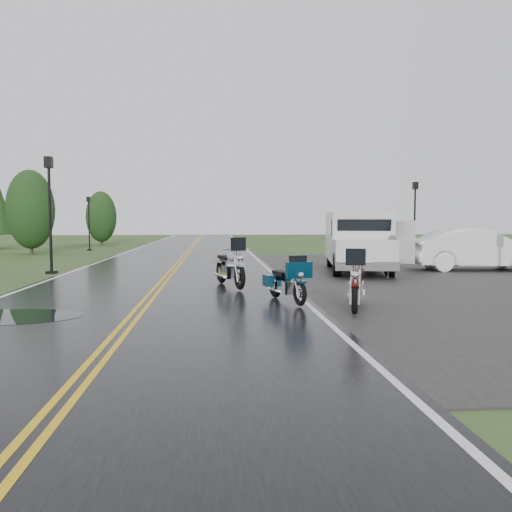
{
  "coord_description": "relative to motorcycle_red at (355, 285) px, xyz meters",
  "views": [
    {
      "loc": [
        1.63,
        -11.88,
        1.98
      ],
      "look_at": [
        2.8,
        2.0,
        1.0
      ],
      "focal_mm": 35.0,
      "sensor_mm": 36.0,
      "label": 1
    }
  ],
  "objects": [
    {
      "name": "tree_left_mid",
      "position": [
        -13.8,
        20.96,
        1.48
      ],
      "size": [
        2.75,
        2.75,
        4.3
      ],
      "primitive_type": null,
      "color": "#1E3D19",
      "rests_on": "ground"
    },
    {
      "name": "person_at_van",
      "position": [
        3.15,
        6.57,
        0.07
      ],
      "size": [
        0.56,
        0.39,
        1.47
      ],
      "primitive_type": "imported",
      "rotation": [
        0.0,
        0.0,
        3.06
      ],
      "color": "#55555A",
      "rests_on": "ground"
    },
    {
      "name": "lamp_post_far_left",
      "position": [
        -11.18,
        24.16,
        1.15
      ],
      "size": [
        0.31,
        0.31,
        3.63
      ],
      "primitive_type": null,
      "color": "black",
      "rests_on": "ground"
    },
    {
      "name": "motorcycle_teal",
      "position": [
        -0.95,
        1.13,
        -0.09
      ],
      "size": [
        1.22,
        2.07,
        1.15
      ],
      "primitive_type": null,
      "rotation": [
        0.0,
        0.0,
        0.28
      ],
      "color": "#05283E",
      "rests_on": "ground"
    },
    {
      "name": "ground",
      "position": [
        -4.5,
        1.95,
        -0.67
      ],
      "size": [
        120.0,
        120.0,
        0.0
      ],
      "primitive_type": "plane",
      "color": "#2D471E",
      "rests_on": "ground"
    },
    {
      "name": "lamp_post_far_right",
      "position": [
        8.18,
        16.85,
        1.42
      ],
      "size": [
        0.36,
        0.36,
        4.17
      ],
      "primitive_type": null,
      "color": "black",
      "rests_on": "ground"
    },
    {
      "name": "sedan_white",
      "position": [
        7.46,
        9.02,
        0.17
      ],
      "size": [
        5.18,
        2.16,
        1.67
      ],
      "primitive_type": "imported",
      "rotation": [
        0.0,
        0.0,
        1.49
      ],
      "color": "white",
      "rests_on": "ground"
    },
    {
      "name": "motorcycle_silver",
      "position": [
        -2.17,
        3.85,
        0.05
      ],
      "size": [
        1.51,
        2.59,
        1.44
      ],
      "primitive_type": null,
      "rotation": [
        0.0,
        0.0,
        0.27
      ],
      "color": "#999AA0",
      "rests_on": "ground"
    },
    {
      "name": "parking_pad",
      "position": [
        6.5,
        6.95,
        -0.65
      ],
      "size": [
        14.0,
        24.0,
        0.03
      ],
      "primitive_type": "cube",
      "color": "black",
      "rests_on": "ground"
    },
    {
      "name": "van_white",
      "position": [
        1.43,
        7.22,
        0.52
      ],
      "size": [
        3.26,
        6.34,
        2.37
      ],
      "primitive_type": null,
      "rotation": [
        0.0,
        0.0,
        -0.17
      ],
      "color": "silver",
      "rests_on": "ground"
    },
    {
      "name": "motorcycle_red",
      "position": [
        0.0,
        0.0,
        0.0
      ],
      "size": [
        1.47,
        2.4,
        1.33
      ],
      "primitive_type": null,
      "rotation": [
        0.0,
        0.0,
        -0.31
      ],
      "color": "#560D09",
      "rests_on": "ground"
    },
    {
      "name": "tree_left_far",
      "position": [
        -12.01,
        31.59,
        1.21
      ],
      "size": [
        2.44,
        2.44,
        3.75
      ],
      "primitive_type": null,
      "color": "#1E3D19",
      "rests_on": "ground"
    },
    {
      "name": "road",
      "position": [
        -4.5,
        11.95,
        -0.65
      ],
      "size": [
        8.0,
        100.0,
        0.04
      ],
      "primitive_type": "cube",
      "color": "black",
      "rests_on": "ground"
    },
    {
      "name": "lamp_post_near_left",
      "position": [
        -8.98,
        9.33,
        1.54
      ],
      "size": [
        0.38,
        0.38,
        4.41
      ],
      "primitive_type": null,
      "color": "black",
      "rests_on": "ground"
    }
  ]
}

